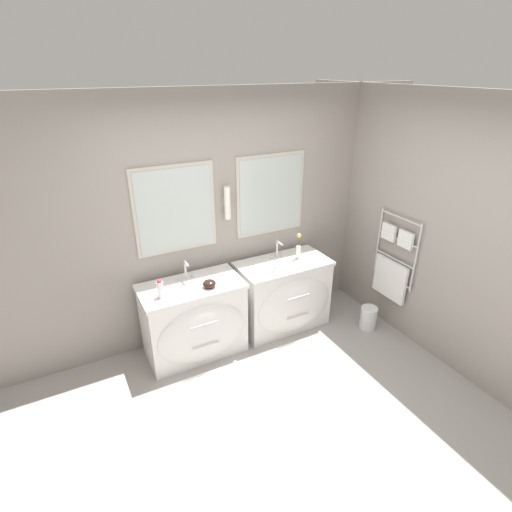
# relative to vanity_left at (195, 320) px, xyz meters

# --- Properties ---
(ground_plane) EXTENTS (16.00, 16.00, 0.00)m
(ground_plane) POSITION_rel_vanity_left_xyz_m (0.45, -1.29, -0.41)
(ground_plane) COLOR #9E9993
(wall_back) EXTENTS (5.08, 0.15, 2.60)m
(wall_back) POSITION_rel_vanity_left_xyz_m (0.45, 0.38, 0.90)
(wall_back) COLOR gray
(wall_back) RESTS_ON ground_plane
(wall_right) EXTENTS (0.13, 3.46, 2.60)m
(wall_right) POSITION_rel_vanity_left_xyz_m (2.21, -0.55, 0.88)
(wall_right) COLOR gray
(wall_right) RESTS_ON ground_plane
(vanity_left) EXTENTS (1.03, 0.61, 0.81)m
(vanity_left) POSITION_rel_vanity_left_xyz_m (0.00, 0.00, 0.00)
(vanity_left) COLOR white
(vanity_left) RESTS_ON ground_plane
(vanity_right) EXTENTS (1.03, 0.61, 0.81)m
(vanity_right) POSITION_rel_vanity_left_xyz_m (1.07, 0.00, 0.00)
(vanity_right) COLOR white
(vanity_right) RESTS_ON ground_plane
(faucet_left) EXTENTS (0.17, 0.13, 0.21)m
(faucet_left) POSITION_rel_vanity_left_xyz_m (0.00, 0.17, 0.50)
(faucet_left) COLOR silver
(faucet_left) RESTS_ON vanity_left
(faucet_right) EXTENTS (0.17, 0.13, 0.21)m
(faucet_right) POSITION_rel_vanity_left_xyz_m (1.07, 0.17, 0.50)
(faucet_right) COLOR silver
(faucet_right) RESTS_ON vanity_right
(toiletry_bottle) EXTENTS (0.06, 0.06, 0.19)m
(toiletry_bottle) POSITION_rel_vanity_left_xyz_m (-0.32, -0.06, 0.48)
(toiletry_bottle) COLOR silver
(toiletry_bottle) RESTS_ON vanity_left
(amenity_bowl) EXTENTS (0.13, 0.13, 0.08)m
(amenity_bowl) POSITION_rel_vanity_left_xyz_m (0.15, -0.09, 0.43)
(amenity_bowl) COLOR black
(amenity_bowl) RESTS_ON vanity_left
(flower_vase) EXTENTS (0.05, 0.05, 0.30)m
(flower_vase) POSITION_rel_vanity_left_xyz_m (1.27, 0.05, 0.51)
(flower_vase) COLOR silver
(flower_vase) RESTS_ON vanity_right
(soap_dish) EXTENTS (0.09, 0.07, 0.04)m
(soap_dish) POSITION_rel_vanity_left_xyz_m (0.90, -0.08, 0.41)
(soap_dish) COLOR white
(soap_dish) RESTS_ON vanity_right
(waste_bin) EXTENTS (0.19, 0.19, 0.27)m
(waste_bin) POSITION_rel_vanity_left_xyz_m (1.91, -0.51, -0.27)
(waste_bin) COLOR silver
(waste_bin) RESTS_ON ground_plane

